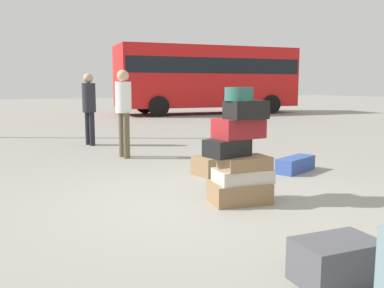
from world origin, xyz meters
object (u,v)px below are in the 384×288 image
Objects in this scene: suitcase_navy_foreground_near at (295,164)px; parked_bus at (207,75)px; suitcase_brown_right_side at (215,165)px; person_tourist_with_camera at (124,105)px; suitcase_charcoal_upright_blue at (336,261)px; person_bearded_onlooker at (89,103)px; suitcase_tower at (240,155)px.

suitcase_navy_foreground_near is 13.92m from parked_bus.
suitcase_brown_right_side is 2.38m from person_tourist_with_camera.
suitcase_brown_right_side reaches higher than suitcase_navy_foreground_near.
person_bearded_onlooker reaches higher than suitcase_charcoal_upright_blue.
suitcase_navy_foreground_near is at bearing -106.81° from parked_bus.
person_bearded_onlooker reaches higher than suitcase_brown_right_side.
suitcase_brown_right_side is (1.03, 3.47, -0.01)m from suitcase_charcoal_upright_blue.
suitcase_tower is at bearing -118.42° from suitcase_brown_right_side.
suitcase_navy_foreground_near is at bearing -27.76° from suitcase_brown_right_side.
suitcase_navy_foreground_near is 1.31m from suitcase_brown_right_side.
person_bearded_onlooker is at bearing 93.87° from suitcase_charcoal_upright_blue.
parked_bus reaches higher than suitcase_navy_foreground_near.
parked_bus reaches higher than suitcase_charcoal_upright_blue.
person_tourist_with_camera is (0.18, -1.95, 0.02)m from person_bearded_onlooker.
suitcase_navy_foreground_near is at bearing 57.78° from suitcase_charcoal_upright_blue.
suitcase_charcoal_upright_blue is (-0.53, -2.02, -0.41)m from suitcase_tower.
person_bearded_onlooker reaches higher than suitcase_tower.
person_bearded_onlooker is at bearing 94.93° from suitcase_navy_foreground_near.
suitcase_tower reaches higher than suitcase_charcoal_upright_blue.
person_bearded_onlooker is 11.27m from parked_bus.
suitcase_charcoal_upright_blue is 0.36× the size of person_bearded_onlooker.
suitcase_tower is at bearing 79.91° from suitcase_charcoal_upright_blue.
parked_bus is at bearing 68.31° from suitcase_charcoal_upright_blue.
suitcase_navy_foreground_near is 5.04m from person_bearded_onlooker.
suitcase_brown_right_side is 0.36× the size of person_tourist_with_camera.
person_bearded_onlooker is 0.18× the size of parked_bus.
suitcase_brown_right_side is at bearing 14.88° from person_tourist_with_camera.
person_bearded_onlooker is (0.09, 7.51, 0.81)m from suitcase_charcoal_upright_blue.
parked_bus reaches higher than suitcase_brown_right_side.
suitcase_tower is at bearing -111.24° from parked_bus.
suitcase_navy_foreground_near is (1.75, 1.03, -0.44)m from suitcase_tower.
parked_bus reaches higher than person_bearded_onlooker.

